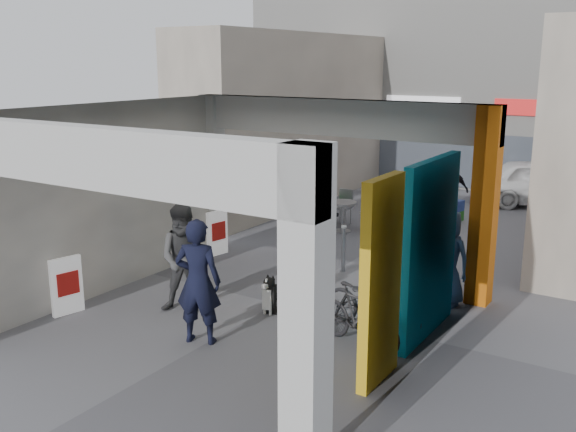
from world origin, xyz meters
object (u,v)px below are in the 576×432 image
Objects in this scene: bicycle_rear at (358,316)px; white_van at (544,183)px; man_back_turned at (186,259)px; man_crates at (448,189)px; border_collie at (272,297)px; man_elderly at (447,258)px; bicycle_front at (373,303)px; produce_stand at (316,212)px; man_with_dog at (198,281)px; cafe_set at (343,216)px.

bicycle_rear is 0.39× the size of white_van.
man_crates is (1.69, 8.49, -0.05)m from man_back_turned.
border_collie is at bearing 146.91° from white_van.
bicycle_front is at bearing -101.62° from man_elderly.
border_collie is at bearing -132.59° from man_elderly.
bicycle_front is 11.01m from white_van.
produce_stand is at bearing 49.87° from bicycle_rear.
man_with_dog is 13.07m from white_van.
produce_stand is 6.29m from man_elderly.
man_with_dog reaches higher than produce_stand.
white_van is (-0.23, 9.30, -0.17)m from man_elderly.
white_van reaches higher than produce_stand.
man_elderly is at bearing -43.16° from cafe_set.
bicycle_front is (-0.60, -1.70, -0.41)m from man_elderly.
man_elderly is at bearing 104.46° from man_crates.
man_with_dog reaches higher than cafe_set.
bicycle_rear is (1.85, -0.41, 0.20)m from border_collie.
bicycle_front is (4.30, -5.60, 0.17)m from produce_stand.
produce_stand is at bearing 67.04° from man_back_turned.
man_elderly is (2.65, 3.53, -0.11)m from man_with_dog.
bicycle_front is 1.09× the size of bicycle_rear.
man_crates is at bearing -114.90° from man_with_dog.
man_back_turned is at bearing 74.58° from man_crates.
border_collie is 0.37× the size of man_back_turned.
man_back_turned is 3.24m from bicycle_front.
man_crates reaches higher than produce_stand.
man_with_dog reaches higher than man_back_turned.
man_with_dog is 9.37m from man_crates.
border_collie is at bearing 82.77° from man_crates.
white_van is (0.30, 11.67, 0.22)m from bicycle_rear.
produce_stand is 6.38m from border_collie.
man_with_dog is at bearing -116.19° from border_collie.
man_elderly is (4.90, -3.90, 0.58)m from produce_stand.
cafe_set is 2.96m from man_crates.
white_van is (3.42, 11.98, -0.25)m from man_back_turned.
man_elderly is at bearing -147.56° from man_with_dog.
produce_stand is at bearing 116.88° from white_van.
man_crates is at bearing 116.53° from man_elderly.
produce_stand is 0.69× the size of bicycle_rear.
man_back_turned is 1.19× the size of bicycle_rear.
man_with_dog reaches higher than man_crates.
bicycle_front is at bearing -15.89° from man_back_turned.
cafe_set is at bearing 44.54° from bicycle_rear.
produce_stand is 0.27× the size of white_van.
man_with_dog reaches higher than man_elderly.
border_collie is 0.38× the size of man_crates.
produce_stand is at bearing -93.85° from man_with_dog.
man_with_dog is 1.13× the size of man_elderly.
border_collie is at bearing -76.09° from produce_stand.
man_elderly reaches higher than cafe_set.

